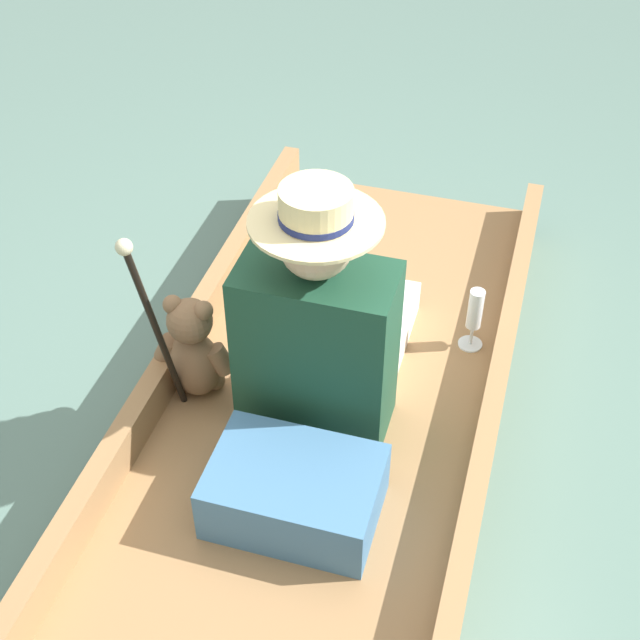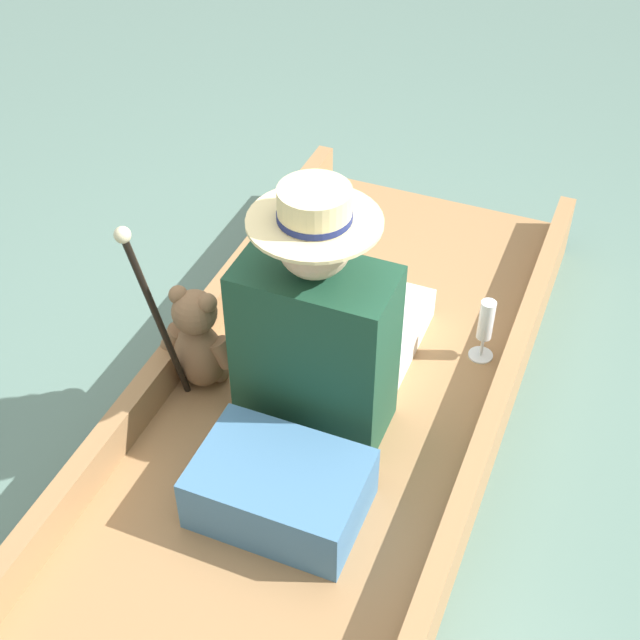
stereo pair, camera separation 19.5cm
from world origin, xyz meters
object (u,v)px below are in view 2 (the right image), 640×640
teddy_bear (199,341)px  wine_glass (486,324)px  seated_person (326,330)px  walking_cane (152,304)px

teddy_bear → wine_glass: 0.90m
seated_person → wine_glass: 0.56m
wine_glass → walking_cane: size_ratio=0.30×
seated_person → walking_cane: seated_person is taller
teddy_bear → wine_glass: teddy_bear is taller
teddy_bear → walking_cane: (-0.03, -0.17, 0.27)m
teddy_bear → wine_glass: size_ratio=1.65×
walking_cane → teddy_bear: bearing=80.2°
walking_cane → wine_glass: bearing=37.0°
seated_person → wine_glass: bearing=36.0°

